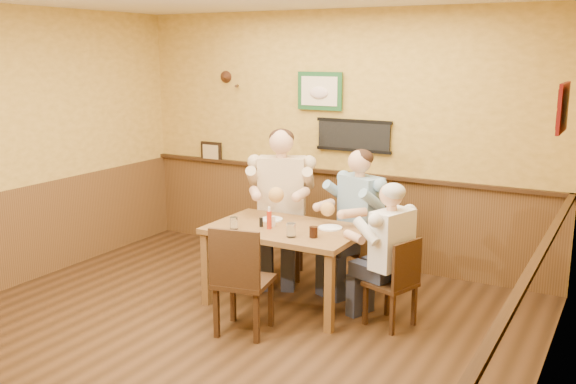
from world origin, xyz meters
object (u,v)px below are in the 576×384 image
(chair_back_right, at_px, (360,246))
(diner_blue_polo, at_px, (360,228))
(chair_near_side, at_px, (244,279))
(diner_tan_shirt, at_px, (282,211))
(chair_right_end, at_px, (391,282))
(pepper_shaker, at_px, (261,222))
(chair_back_left, at_px, (282,231))
(cola_tumbler, at_px, (314,232))
(hot_sauce_bottle, at_px, (269,219))
(water_glass_mid, at_px, (291,230))
(diner_white_elder, at_px, (391,263))
(salt_shaker, at_px, (273,221))
(dining_table, at_px, (286,237))
(water_glass_left, at_px, (234,223))

(chair_back_right, height_order, diner_blue_polo, diner_blue_polo)
(chair_near_side, xyz_separation_m, diner_tan_shirt, (-0.42, 1.38, 0.23))
(chair_right_end, height_order, pepper_shaker, pepper_shaker)
(chair_back_left, relative_size, pepper_shaker, 11.55)
(cola_tumbler, bearing_deg, hot_sauce_bottle, 173.73)
(water_glass_mid, xyz_separation_m, cola_tumbler, (0.18, 0.08, -0.01))
(diner_white_elder, xyz_separation_m, hot_sauce_bottle, (-1.14, -0.13, 0.27))
(chair_back_right, bearing_deg, diner_blue_polo, 0.00)
(diner_tan_shirt, distance_m, hot_sauce_bottle, 0.84)
(cola_tumbler, bearing_deg, chair_back_right, 84.57)
(hot_sauce_bottle, height_order, salt_shaker, hot_sauce_bottle)
(diner_tan_shirt, height_order, cola_tumbler, diner_tan_shirt)
(chair_back_right, distance_m, salt_shaker, 0.98)
(dining_table, height_order, cola_tumbler, cola_tumbler)
(diner_blue_polo, xyz_separation_m, salt_shaker, (-0.58, -0.72, 0.16))
(chair_right_end, height_order, cola_tumbler, cola_tumbler)
(hot_sauce_bottle, bearing_deg, chair_right_end, 6.39)
(chair_right_end, distance_m, diner_blue_polo, 0.93)
(chair_right_end, height_order, water_glass_left, water_glass_left)
(chair_back_right, distance_m, diner_white_elder, 0.90)
(chair_back_right, height_order, cola_tumbler, chair_back_right)
(water_glass_mid, bearing_deg, chair_back_right, 74.66)
(diner_tan_shirt, relative_size, hot_sauce_bottle, 7.59)
(water_glass_left, bearing_deg, chair_right_end, 11.83)
(water_glass_left, bearing_deg, chair_back_right, 49.30)
(dining_table, bearing_deg, pepper_shaker, -154.82)
(dining_table, relative_size, cola_tumbler, 14.33)
(chair_near_side, bearing_deg, cola_tumbler, -135.45)
(cola_tumbler, distance_m, hot_sauce_bottle, 0.49)
(diner_tan_shirt, xyz_separation_m, diner_blue_polo, (0.87, 0.04, -0.07))
(cola_tumbler, xyz_separation_m, hot_sauce_bottle, (-0.48, 0.05, 0.04))
(dining_table, relative_size, chair_right_end, 1.76)
(dining_table, bearing_deg, cola_tumbler, -25.06)
(salt_shaker, xyz_separation_m, pepper_shaker, (-0.09, -0.07, -0.01))
(diner_blue_polo, relative_size, salt_shaker, 13.19)
(salt_shaker, relative_size, pepper_shaker, 1.13)
(chair_back_right, relative_size, salt_shaker, 9.23)
(pepper_shaker, bearing_deg, diner_tan_shirt, 105.29)
(diner_tan_shirt, bearing_deg, dining_table, -80.61)
(chair_back_right, height_order, diner_tan_shirt, diner_tan_shirt)
(diner_blue_polo, height_order, cola_tumbler, diner_blue_polo)
(dining_table, relative_size, pepper_shaker, 16.30)
(dining_table, bearing_deg, chair_back_right, 56.30)
(dining_table, bearing_deg, chair_back_left, 122.49)
(chair_back_left, bearing_deg, chair_near_side, -96.33)
(water_glass_mid, xyz_separation_m, pepper_shaker, (-0.41, 0.16, -0.02))
(chair_back_left, bearing_deg, water_glass_mid, -79.17)
(chair_back_left, xyz_separation_m, diner_white_elder, (1.45, -0.64, 0.07))
(diner_blue_polo, bearing_deg, chair_back_right, 0.00)
(cola_tumbler, bearing_deg, diner_blue_polo, 84.57)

